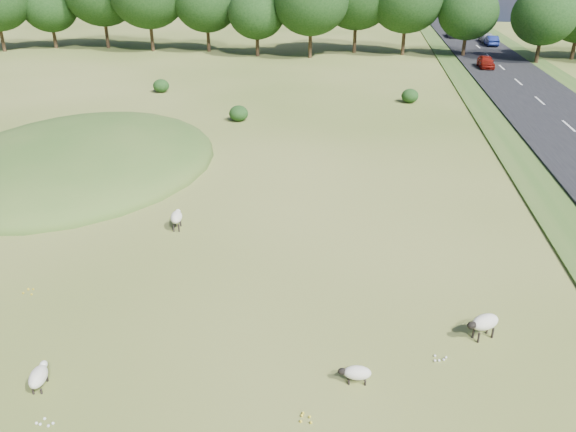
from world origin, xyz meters
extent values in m
plane|color=#425A1C|center=(0.00, 20.00, 0.00)|extent=(160.00, 160.00, 0.00)
ellipsoid|color=#33561E|center=(-12.00, 12.00, 0.00)|extent=(16.00, 20.00, 4.00)
cube|color=black|center=(20.00, 30.00, 0.12)|extent=(8.00, 150.00, 0.25)
cylinder|color=black|center=(-42.96, 52.57, 1.89)|extent=(0.44, 0.44, 3.77)
cylinder|color=black|center=(-37.62, 56.23, 1.56)|extent=(0.44, 0.44, 3.12)
ellipsoid|color=black|center=(-37.62, 56.23, 5.38)|extent=(7.28, 7.28, 6.55)
cylinder|color=black|center=(-30.54, 57.35, 2.11)|extent=(0.44, 0.44, 4.21)
cylinder|color=black|center=(-23.43, 55.54, 2.09)|extent=(0.44, 0.44, 4.18)
cylinder|color=black|center=(-15.94, 56.24, 1.80)|extent=(0.44, 0.44, 3.61)
ellipsoid|color=black|center=(-15.94, 56.24, 6.21)|extent=(8.41, 8.41, 7.57)
cylinder|color=black|center=(-8.82, 53.43, 1.51)|extent=(0.44, 0.44, 3.02)
ellipsoid|color=black|center=(-8.82, 53.43, 5.20)|extent=(7.04, 7.04, 6.34)
cylinder|color=black|center=(-2.08, 52.98, 1.95)|extent=(0.44, 0.44, 3.90)
ellipsoid|color=black|center=(-2.08, 52.98, 6.71)|extent=(9.09, 9.09, 8.18)
cylinder|color=black|center=(3.25, 57.90, 2.11)|extent=(0.44, 0.44, 4.22)
cylinder|color=black|center=(9.45, 56.94, 1.97)|extent=(0.44, 0.44, 3.94)
cylinder|color=black|center=(16.87, 56.01, 1.54)|extent=(0.44, 0.44, 3.09)
ellipsoid|color=black|center=(16.87, 56.01, 5.32)|extent=(7.20, 7.20, 6.48)
cylinder|color=black|center=(24.77, 52.46, 1.56)|extent=(0.44, 0.44, 3.12)
ellipsoid|color=black|center=(24.77, 52.46, 5.38)|extent=(7.29, 7.29, 6.56)
cylinder|color=black|center=(29.90, 56.26, 1.47)|extent=(0.44, 0.44, 2.93)
ellipsoid|color=black|center=(-4.46, 22.86, 0.60)|extent=(1.46, 1.46, 1.20)
ellipsoid|color=black|center=(8.90, 30.73, 0.60)|extent=(1.46, 1.46, 1.19)
ellipsoid|color=black|center=(-13.79, 31.68, 0.60)|extent=(1.47, 1.47, 1.21)
ellipsoid|color=beige|center=(9.46, -2.53, 0.64)|extent=(1.15, 1.01, 0.52)
ellipsoid|color=black|center=(8.99, -2.82, 0.67)|extent=(0.41, 0.39, 0.26)
cylinder|color=black|center=(9.27, -2.79, 0.19)|extent=(0.07, 0.07, 0.37)
cylinder|color=black|center=(9.14, -2.58, 0.19)|extent=(0.07, 0.07, 0.37)
cylinder|color=black|center=(9.78, -2.47, 0.19)|extent=(0.07, 0.07, 0.37)
cylinder|color=black|center=(9.64, -2.26, 0.19)|extent=(0.07, 0.07, 0.37)
ellipsoid|color=beige|center=(-3.86, -6.79, 0.40)|extent=(0.66, 0.99, 0.47)
ellipsoid|color=silver|center=(-3.97, -6.31, 0.44)|extent=(0.28, 0.34, 0.23)
cylinder|color=black|center=(-4.03, -6.55, 0.09)|extent=(0.07, 0.07, 0.17)
cylinder|color=black|center=(-3.81, -6.50, 0.09)|extent=(0.07, 0.07, 0.17)
cylinder|color=black|center=(-3.92, -7.07, 0.09)|extent=(0.07, 0.07, 0.17)
cylinder|color=black|center=(-3.70, -7.02, 0.09)|extent=(0.07, 0.07, 0.17)
ellipsoid|color=beige|center=(-3.21, 4.00, 0.61)|extent=(0.68, 1.05, 0.50)
ellipsoid|color=silver|center=(-3.31, 4.52, 0.64)|extent=(0.29, 0.36, 0.25)
cylinder|color=black|center=(-3.38, 4.26, 0.18)|extent=(0.07, 0.07, 0.36)
cylinder|color=black|center=(-3.14, 4.30, 0.18)|extent=(0.07, 0.07, 0.36)
cylinder|color=black|center=(-3.28, 3.69, 0.18)|extent=(0.07, 0.07, 0.36)
cylinder|color=black|center=(-3.04, 3.74, 0.18)|extent=(0.07, 0.07, 0.36)
ellipsoid|color=beige|center=(5.37, -5.28, 0.37)|extent=(0.86, 0.50, 0.42)
ellipsoid|color=black|center=(4.92, -5.31, 0.40)|extent=(0.28, 0.22, 0.21)
cylinder|color=black|center=(5.14, -5.40, 0.08)|extent=(0.06, 0.06, 0.16)
cylinder|color=black|center=(5.12, -5.19, 0.08)|extent=(0.06, 0.06, 0.16)
cylinder|color=black|center=(5.62, -5.36, 0.08)|extent=(0.06, 0.06, 0.16)
cylinder|color=black|center=(5.60, -5.16, 0.08)|extent=(0.06, 0.06, 0.16)
imported|color=#ACB0B4|center=(18.10, 73.79, 0.95)|extent=(2.31, 5.01, 1.39)
imported|color=silver|center=(21.90, 68.99, 0.88)|extent=(1.77, 4.35, 1.26)
imported|color=maroon|center=(18.10, 47.52, 0.90)|extent=(1.54, 3.84, 1.31)
imported|color=navy|center=(21.90, 65.23, 0.92)|extent=(1.43, 4.09, 1.35)
camera|label=1|loc=(5.15, -18.52, 11.56)|focal=35.00mm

